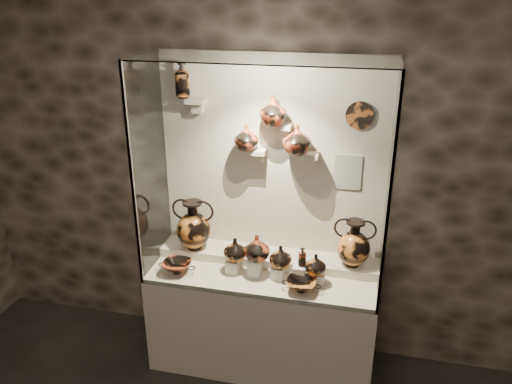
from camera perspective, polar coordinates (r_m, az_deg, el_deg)
wall_back at (r=3.74m, az=1.88°, el=3.48°), size 5.00×0.02×3.20m
plinth at (r=4.03m, az=0.74°, el=-14.39°), size 1.70×0.60×0.80m
front_tier at (r=3.79m, az=0.77°, el=-9.36°), size 1.68×0.58×0.03m
rear_tier at (r=3.92m, az=1.32°, el=-7.62°), size 1.70×0.25×0.10m
back_panel at (r=3.74m, az=1.87°, el=3.46°), size 1.70×0.03×1.60m
glass_front at (r=3.18m, az=-0.30°, el=-0.03°), size 1.70×0.01×1.60m
glass_left at (r=3.71m, az=-12.06°, el=2.81°), size 0.01×0.60×1.60m
glass_right at (r=3.38m, az=14.98°, el=0.60°), size 0.01×0.60×1.60m
glass_top at (r=3.25m, az=0.92°, el=15.04°), size 1.70×0.60×0.01m
frame_post_left at (r=3.46m, az=-13.94°, el=1.21°), size 0.02×0.02×1.60m
frame_post_right at (r=3.11m, az=14.94°, el=-1.32°), size 0.02×0.02×1.60m
pedestal_a at (r=3.77m, az=-2.70°, el=-8.50°), size 0.09×0.09×0.10m
pedestal_b at (r=3.72m, az=-0.15°, el=-8.62°), size 0.09×0.09×0.13m
pedestal_c at (r=3.70m, az=2.44°, el=-9.18°), size 0.09×0.09×0.09m
pedestal_d at (r=3.67m, az=4.93°, el=-9.26°), size 0.09×0.09×0.12m
pedestal_e at (r=3.67m, az=7.11°, el=-9.75°), size 0.09×0.09×0.08m
bracket_ul at (r=3.69m, az=-6.82°, el=10.32°), size 0.14×0.12×0.04m
bracket_ca at (r=3.66m, az=0.11°, el=4.69°), size 0.14×0.12×0.04m
bracket_cb at (r=3.56m, az=3.28°, el=7.52°), size 0.10×0.12×0.04m
bracket_cc at (r=3.59m, az=6.04°, el=4.24°), size 0.14×0.12×0.04m
amphora_left at (r=3.91m, az=-7.15°, el=-3.74°), size 0.38×0.38×0.40m
amphora_right at (r=3.72m, az=11.14°, el=-5.75°), size 0.36×0.36×0.36m
jug_a at (r=3.70m, az=-2.40°, el=-6.57°), size 0.18×0.18×0.18m
jug_b at (r=3.64m, az=0.11°, el=-6.41°), size 0.24×0.24×0.20m
jug_c at (r=3.64m, az=2.83°, el=-7.38°), size 0.17×0.17×0.17m
jug_e at (r=3.60m, az=6.82°, el=-8.22°), size 0.20×0.20×0.16m
lekythos_small at (r=3.61m, az=5.32°, el=-7.28°), size 0.08×0.08×0.16m
kylix_left at (r=3.80m, az=-9.04°, el=-8.34°), size 0.31×0.28×0.11m
kylix_right at (r=3.57m, az=5.20°, el=-10.45°), size 0.27×0.23×0.11m
lekythos_tall at (r=3.68m, az=-8.43°, el=12.74°), size 0.13×0.13×0.28m
ovoid_vase_a at (r=3.60m, az=-1.12°, el=6.24°), size 0.22×0.22×0.18m
ovoid_vase_b at (r=3.50m, az=1.97°, el=9.27°), size 0.23×0.23×0.20m
ovoid_vase_c at (r=3.52m, az=4.70°, el=5.98°), size 0.23×0.23×0.21m
wall_plate at (r=3.54m, az=11.76°, el=8.57°), size 0.19×0.02×0.19m
info_placard at (r=3.67m, az=10.45°, el=2.24°), size 0.20×0.01×0.26m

